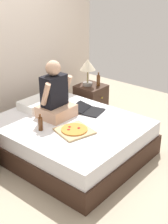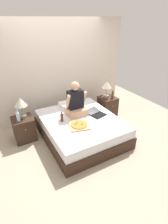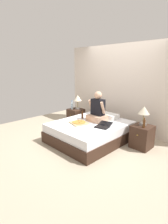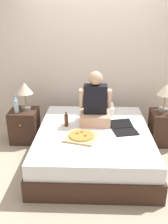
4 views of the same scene
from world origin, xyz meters
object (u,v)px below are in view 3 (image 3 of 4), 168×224
(nightstand_right, at_px, (142,137))
(beer_bottle_on_bed, at_px, (82,115))
(bed, at_px, (90,132))
(nightstand_left, at_px, (76,117))
(laptop, at_px, (103,126))
(lamp_on_right_nightstand, at_px, (144,112))
(lamp_on_left_nightstand, at_px, (78,99))
(pizza_box, at_px, (79,123))
(person_seated, at_px, (97,110))
(water_bottle, at_px, (72,106))
(beer_bottle, at_px, (144,124))

(nightstand_right, relative_size, beer_bottle_on_bed, 2.47)
(nightstand_right, bearing_deg, bed, -154.44)
(nightstand_left, distance_m, nightstand_right, 2.31)
(bed, xyz_separation_m, laptop, (0.43, -0.01, 0.26))
(lamp_on_right_nightstand, relative_size, laptop, 0.95)
(lamp_on_left_nightstand, relative_size, lamp_on_right_nightstand, 1.00)
(nightstand_left, height_order, lamp_on_right_nightstand, lamp_on_right_nightstand)
(pizza_box, bearing_deg, nightstand_left, 141.25)
(laptop, height_order, pizza_box, laptop)
(nightstand_left, distance_m, lamp_on_left_nightstand, 0.60)
(pizza_box, bearing_deg, lamp_on_right_nightstand, 33.16)
(bed, distance_m, lamp_on_left_nightstand, 1.42)
(person_seated, relative_size, laptop, 1.65)
(lamp_on_left_nightstand, bearing_deg, water_bottle, -130.60)
(bed, height_order, laptop, laptop)
(water_bottle, distance_m, pizza_box, 1.29)
(water_bottle, bearing_deg, beer_bottle_on_bed, -22.78)
(beer_bottle, distance_m, beer_bottle_on_bed, 1.66)
(water_bottle, distance_m, beer_bottle, 2.46)
(bed, relative_size, beer_bottle, 8.32)
(lamp_on_left_nightstand, xyz_separation_m, lamp_on_right_nightstand, (2.24, 0.00, 0.00))
(person_seated, xyz_separation_m, beer_bottle_on_bed, (-0.42, -0.15, -0.20))
(water_bottle, relative_size, nightstand_right, 0.51)
(person_seated, bearing_deg, lamp_on_left_nightstand, 163.07)
(lamp_on_left_nightstand, distance_m, nightstand_right, 2.34)
(water_bottle, relative_size, beer_bottle_on_bed, 1.25)
(beer_bottle, bearing_deg, bed, -159.74)
(lamp_on_right_nightstand, bearing_deg, bed, -151.83)
(lamp_on_left_nightstand, xyz_separation_m, beer_bottle_on_bed, (0.71, -0.49, -0.30))
(water_bottle, bearing_deg, laptop, -15.71)
(pizza_box, distance_m, beer_bottle_on_bed, 0.43)
(beer_bottle_on_bed, bearing_deg, beer_bottle, 11.78)
(pizza_box, xyz_separation_m, beer_bottle_on_bed, (-0.24, 0.35, 0.07))
(beer_bottle_on_bed, bearing_deg, water_bottle, 157.22)
(lamp_on_right_nightstand, distance_m, pizza_box, 1.58)
(beer_bottle, xyz_separation_m, beer_bottle_on_bed, (-1.63, -0.34, -0.07))
(bed, distance_m, lamp_on_right_nightstand, 1.42)
(lamp_on_left_nightstand, relative_size, water_bottle, 1.63)
(bed, distance_m, person_seated, 0.59)
(beer_bottle, bearing_deg, lamp_on_left_nightstand, 176.33)
(lamp_on_left_nightstand, height_order, pizza_box, lamp_on_left_nightstand)
(water_bottle, xyz_separation_m, pizza_box, (1.07, -0.70, -0.16))
(nightstand_right, xyz_separation_m, person_seated, (-1.14, -0.29, 0.49))
(pizza_box, relative_size, beer_bottle_on_bed, 2.24)
(nightstand_left, bearing_deg, lamp_on_right_nightstand, 1.26)
(nightstand_right, relative_size, laptop, 1.15)
(nightstand_left, relative_size, laptop, 1.15)
(pizza_box, bearing_deg, beer_bottle, 26.49)
(person_seated, xyz_separation_m, pizza_box, (-0.18, -0.50, -0.27))
(bed, bearing_deg, nightstand_left, 154.44)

